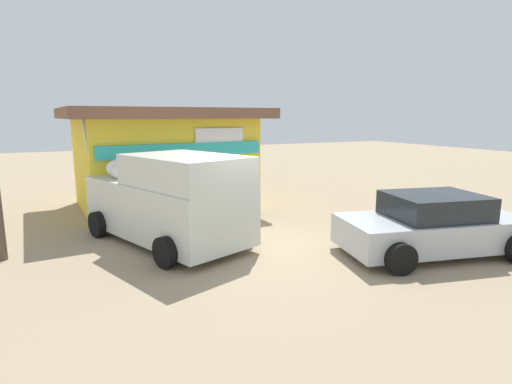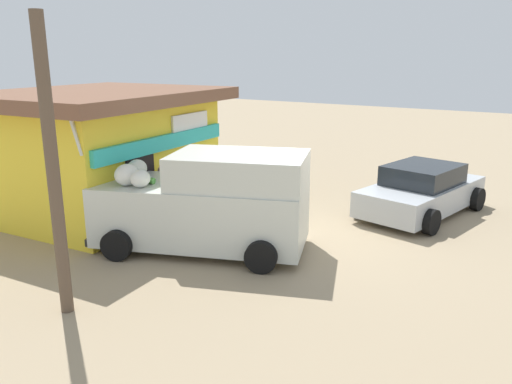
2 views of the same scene
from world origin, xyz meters
name	(u,v)px [view 1 (image 1 of 2)]	position (x,y,z in m)	size (l,w,h in m)	color
ground_plane	(253,249)	(0.00, 0.00, 0.00)	(60.00, 60.00, 0.00)	#9E896B
storefront_bar	(163,156)	(-0.72, 5.32, 1.64)	(6.17, 5.24, 3.15)	yellow
delivery_van	(169,199)	(-1.52, 1.32, 1.04)	(3.32, 4.98, 3.14)	silver
parked_sedan	(433,226)	(3.38, -1.87, 0.61)	(4.21, 2.74, 1.30)	#B2B7BC
vendor_standing	(208,189)	(-0.12, 2.67, 0.93)	(0.48, 0.48, 1.61)	#4C4C51
customer_bending	(170,192)	(-1.12, 2.88, 0.90)	(0.67, 0.69, 1.51)	#726047
unloaded_banana_pile	(103,210)	(-2.70, 4.62, 0.21)	(0.71, 0.65, 0.45)	silver
paint_bucket	(247,214)	(0.94, 2.45, 0.17)	(0.33, 0.33, 0.34)	blue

